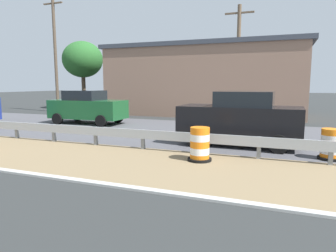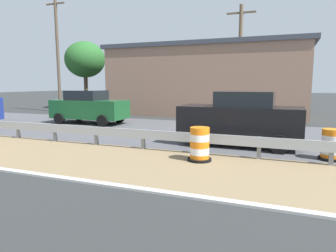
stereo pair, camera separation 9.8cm
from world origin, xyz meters
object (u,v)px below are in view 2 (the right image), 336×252
(utility_pole_near, at_px, (240,61))
(traffic_barrel_close, at_px, (200,146))
(car_trailing_near_lane, at_px, (89,107))
(car_distant_b, at_px, (240,119))
(traffic_barrel_nearest, at_px, (331,146))
(utility_pole_mid, at_px, (58,54))

(utility_pole_near, bearing_deg, traffic_barrel_close, -177.30)
(car_trailing_near_lane, distance_m, car_distant_b, 9.84)
(traffic_barrel_nearest, relative_size, utility_pole_near, 0.13)
(car_distant_b, height_order, utility_pole_near, utility_pole_near)
(traffic_barrel_close, xyz_separation_m, utility_pole_near, (11.14, 0.53, 3.29))
(traffic_barrel_close, distance_m, car_distant_b, 2.93)
(traffic_barrel_nearest, xyz_separation_m, utility_pole_mid, (9.80, 18.94, 4.31))
(car_distant_b, bearing_deg, traffic_barrel_nearest, 159.11)
(traffic_barrel_close, bearing_deg, utility_pole_near, 2.70)
(traffic_barrel_close, xyz_separation_m, car_trailing_near_lane, (6.11, 8.45, 0.51))
(car_trailing_near_lane, distance_m, utility_pole_mid, 9.37)
(car_distant_b, bearing_deg, traffic_barrel_close, 74.65)
(traffic_barrel_nearest, distance_m, traffic_barrel_close, 4.06)
(traffic_barrel_nearest, distance_m, utility_pole_mid, 21.76)
(traffic_barrel_close, relative_size, utility_pole_mid, 0.11)
(traffic_barrel_nearest, xyz_separation_m, car_distant_b, (1.17, 2.93, 0.60))
(traffic_barrel_nearest, bearing_deg, car_distant_b, 68.21)
(car_distant_b, distance_m, utility_pole_near, 8.91)
(car_trailing_near_lane, relative_size, utility_pole_mid, 0.49)
(traffic_barrel_close, height_order, utility_pole_near, utility_pole_near)
(traffic_barrel_close, xyz_separation_m, car_distant_b, (2.76, -0.81, 0.56))
(car_trailing_near_lane, distance_m, utility_pole_near, 9.80)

